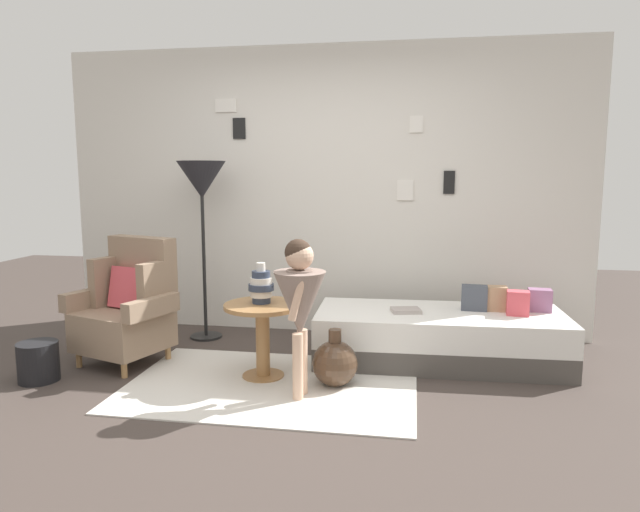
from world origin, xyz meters
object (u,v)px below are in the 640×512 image
at_px(armchair, 129,306).
at_px(daybed, 439,337).
at_px(book_on_daybed, 406,310).
at_px(magazine_basket, 38,362).
at_px(demijohn_near, 335,363).
at_px(person_child, 300,299).
at_px(floor_lamp, 202,186).
at_px(side_table, 263,325).
at_px(vase_striped, 261,286).

xyz_separation_m(armchair, daybed, (2.39, 0.38, -0.24)).
bearing_deg(daybed, book_on_daybed, -167.58).
relative_size(book_on_daybed, magazine_basket, 0.79).
bearing_deg(demijohn_near, person_child, -128.45).
bearing_deg(floor_lamp, armchair, -115.72).
bearing_deg(floor_lamp, magazine_basket, -122.43).
distance_m(armchair, floor_lamp, 1.22).
xyz_separation_m(person_child, demijohn_near, (0.20, 0.25, -0.50)).
distance_m(daybed, side_table, 1.40).
distance_m(armchair, person_child, 1.56).
height_order(vase_striped, magazine_basket, vase_striped).
bearing_deg(armchair, side_table, -9.12).
height_order(armchair, book_on_daybed, armchair).
relative_size(vase_striped, magazine_basket, 1.04).
xyz_separation_m(daybed, side_table, (-1.27, -0.56, 0.19)).
distance_m(side_table, magazine_basket, 1.61).
height_order(vase_striped, person_child, person_child).
relative_size(floor_lamp, demijohn_near, 3.90).
relative_size(armchair, vase_striped, 3.32).
distance_m(person_child, book_on_daybed, 1.10).
bearing_deg(demijohn_near, armchair, 171.11).
xyz_separation_m(demijohn_near, magazine_basket, (-2.09, -0.25, -0.02)).
height_order(daybed, magazine_basket, daybed).
xyz_separation_m(person_child, magazine_basket, (-1.90, -0.01, -0.53)).
bearing_deg(book_on_daybed, side_table, -153.25).
relative_size(vase_striped, floor_lamp, 0.19).
bearing_deg(floor_lamp, person_child, -47.63).
distance_m(daybed, floor_lamp, 2.37).
distance_m(floor_lamp, demijohn_near, 2.03).
height_order(daybed, side_table, side_table).
xyz_separation_m(vase_striped, magazine_basket, (-1.54, -0.36, -0.53)).
bearing_deg(side_table, magazine_basket, -167.99).
height_order(daybed, book_on_daybed, book_on_daybed).
bearing_deg(daybed, armchair, -170.86).
distance_m(demijohn_near, magazine_basket, 2.11).
xyz_separation_m(daybed, magazine_basket, (-2.83, -0.90, -0.06)).
relative_size(daybed, book_on_daybed, 8.74).
bearing_deg(daybed, demijohn_near, -138.68).
height_order(person_child, demijohn_near, person_child).
distance_m(daybed, magazine_basket, 2.97).
distance_m(armchair, daybed, 2.43).
bearing_deg(book_on_daybed, vase_striped, -154.83).
relative_size(side_table, book_on_daybed, 2.49).
height_order(floor_lamp, demijohn_near, floor_lamp).
distance_m(armchair, demijohn_near, 1.70).
relative_size(vase_striped, person_child, 0.28).
relative_size(side_table, person_child, 0.52).
bearing_deg(armchair, magazine_basket, -130.40).
height_order(side_table, demijohn_near, side_table).
bearing_deg(armchair, book_on_daybed, 8.73).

